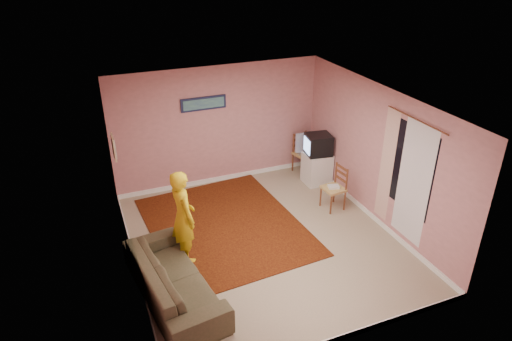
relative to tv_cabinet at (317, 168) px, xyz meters
name	(u,v)px	position (x,y,z in m)	size (l,w,h in m)	color
ground	(264,241)	(-1.95, -1.61, -0.35)	(5.00, 5.00, 0.00)	tan
wall_back	(218,126)	(-1.95, 0.89, 0.95)	(4.50, 0.02, 2.60)	tan
wall_front	(344,265)	(-1.95, -4.11, 0.95)	(4.50, 0.02, 2.60)	tan
wall_left	(126,203)	(-4.20, -1.61, 0.95)	(0.02, 5.00, 2.60)	tan
wall_right	(377,155)	(0.30, -1.61, 0.95)	(0.02, 5.00, 2.60)	tan
ceiling	(265,102)	(-1.95, -1.61, 2.25)	(4.50, 5.00, 0.02)	white
baseboard_back	(220,178)	(-1.95, 0.88, -0.30)	(4.50, 0.02, 0.10)	white
baseboard_front	(336,339)	(-1.95, -4.10, -0.30)	(4.50, 0.02, 0.10)	white
baseboard_left	(137,269)	(-4.19, -1.61, -0.30)	(0.02, 5.00, 0.10)	white
baseboard_right	(369,213)	(0.29, -1.61, -0.30)	(0.02, 5.00, 0.10)	white
window	(410,169)	(0.29, -2.51, 1.10)	(0.01, 1.10, 1.50)	black
curtain_sheer	(414,183)	(0.28, -2.66, 0.90)	(0.01, 0.75, 2.10)	silver
curtain_floral	(387,166)	(0.26, -1.96, 0.90)	(0.01, 0.35, 2.10)	beige
curtain_rod	(416,119)	(0.25, -2.51, 1.97)	(0.02, 0.02, 1.40)	brown
picture_back	(204,104)	(-2.25, 0.86, 1.50)	(0.95, 0.04, 0.28)	#161B3C
picture_left	(114,147)	(-4.17, -0.01, 1.20)	(0.04, 0.38, 0.42)	beige
area_rug	(225,226)	(-2.44, -0.89, -0.34)	(2.67, 3.34, 0.02)	black
tv_cabinet	(317,168)	(0.00, 0.00, 0.00)	(0.55, 0.50, 0.69)	silver
crt_tv	(318,144)	(-0.01, 0.00, 0.57)	(0.58, 0.53, 0.45)	black
chair_a	(304,149)	(-0.02, 0.59, 0.22)	(0.49, 0.48, 0.50)	tan
dvd_player	(304,152)	(-0.02, 0.59, 0.15)	(0.33, 0.23, 0.06)	silver
blue_throw	(304,142)	(-0.02, 0.59, 0.40)	(0.43, 0.05, 0.45)	#96AFF6
chair_b	(334,184)	(-0.23, -1.08, 0.21)	(0.43, 0.44, 0.49)	tan
game_console	(334,187)	(-0.23, -1.08, 0.14)	(0.21, 0.16, 0.04)	silver
sofa	(173,279)	(-3.75, -2.41, -0.02)	(2.27, 0.89, 0.66)	#4B422D
person	(183,217)	(-3.35, -1.55, 0.47)	(0.60, 0.39, 1.64)	gold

